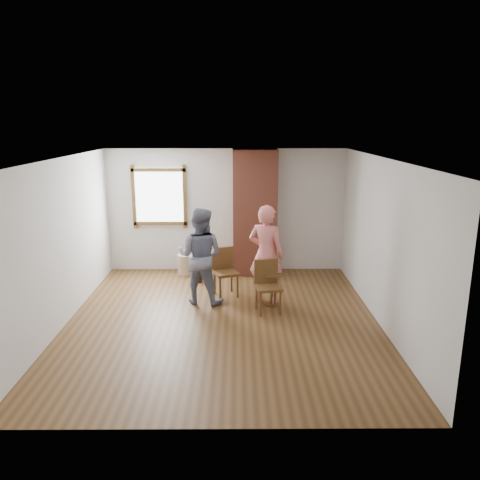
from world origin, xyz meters
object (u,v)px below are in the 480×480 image
(dining_chair_right, at_px, (267,283))
(person_pink, at_px, (266,255))
(stoneware_crock, at_px, (185,264))
(side_table, at_px, (272,283))
(dining_chair_left, at_px, (225,269))
(man, at_px, (200,256))

(dining_chair_right, xyz_separation_m, person_pink, (-0.00, 0.37, 0.39))
(stoneware_crock, relative_size, person_pink, 0.24)
(side_table, relative_size, person_pink, 0.34)
(stoneware_crock, height_order, dining_chair_right, dining_chair_right)
(stoneware_crock, relative_size, dining_chair_left, 0.48)
(dining_chair_right, height_order, side_table, dining_chair_right)
(person_pink, bearing_deg, dining_chair_left, -2.57)
(dining_chair_right, relative_size, person_pink, 0.50)
(stoneware_crock, xyz_separation_m, dining_chair_right, (1.60, -1.96, 0.28))
(stoneware_crock, height_order, dining_chair_left, dining_chair_left)
(stoneware_crock, bearing_deg, man, -74.03)
(dining_chair_left, xyz_separation_m, man, (-0.41, -0.36, 0.36))
(stoneware_crock, xyz_separation_m, man, (0.45, -1.56, 0.64))
(dining_chair_right, bearing_deg, person_pink, 80.86)
(man, bearing_deg, person_pink, -166.29)
(stoneware_crock, xyz_separation_m, dining_chair_left, (0.86, -1.20, 0.28))
(dining_chair_left, relative_size, side_table, 1.47)
(dining_chair_right, relative_size, man, 0.52)
(dining_chair_right, xyz_separation_m, side_table, (0.10, 0.25, -0.09))
(dining_chair_left, distance_m, person_pink, 0.92)
(person_pink, bearing_deg, dining_chair_right, 116.50)
(man, xyz_separation_m, person_pink, (1.15, -0.04, 0.03))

